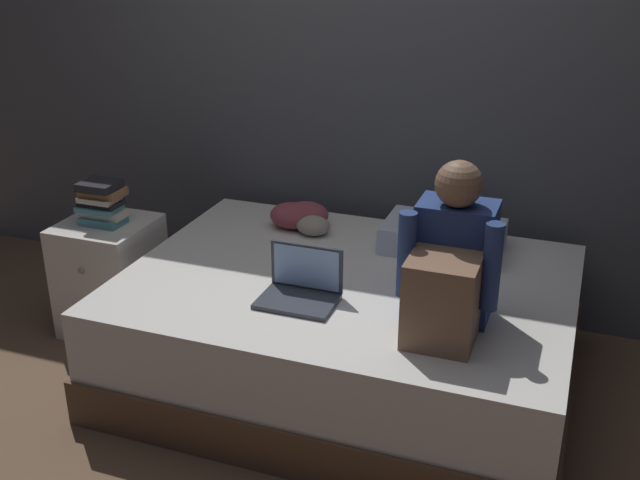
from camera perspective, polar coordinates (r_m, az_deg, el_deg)
name	(u,v)px	position (r m, az deg, el deg)	size (l,w,h in m)	color
ground_plane	(283,404)	(3.49, -2.81, -12.14)	(8.00, 8.00, 0.00)	brown
wall_back	(368,55)	(4.04, 3.61, 13.60)	(5.60, 0.10, 2.70)	#4C4F54
bed	(347,329)	(3.53, 2.02, -6.68)	(2.00, 1.50, 0.53)	brown
nightstand	(111,276)	(4.09, -15.33, -2.60)	(0.44, 0.46, 0.59)	beige
person_sitting	(450,267)	(2.94, 9.68, -2.02)	(0.39, 0.44, 0.65)	navy
laptop	(301,287)	(3.19, -1.43, -3.56)	(0.32, 0.23, 0.22)	#333842
pillow	(443,237)	(3.70, 9.17, 0.25)	(0.56, 0.36, 0.13)	silver
book_stack	(102,203)	(3.93, -15.98, 2.70)	(0.23, 0.17, 0.22)	teal
clothes_pile	(302,217)	(3.91, -1.38, 1.75)	(0.34, 0.27, 0.13)	#8E3D47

